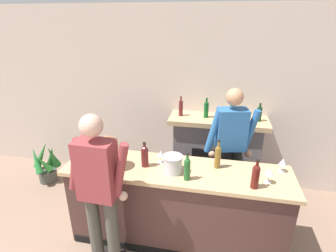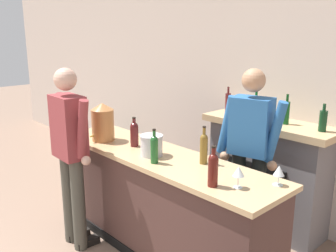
{
  "view_description": "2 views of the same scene",
  "coord_description": "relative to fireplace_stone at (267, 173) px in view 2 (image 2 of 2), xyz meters",
  "views": [
    {
      "loc": [
        0.58,
        0.21,
        2.54
      ],
      "look_at": [
        -0.01,
        3.13,
        1.32
      ],
      "focal_mm": 28.0,
      "sensor_mm": 36.0,
      "label": 1
    },
    {
      "loc": [
        2.64,
        0.51,
        2.12
      ],
      "look_at": [
        -0.01,
        2.97,
        1.18
      ],
      "focal_mm": 40.0,
      "sensor_mm": 36.0,
      "label": 2
    }
  ],
  "objects": [
    {
      "name": "person_bartender",
      "position": [
        0.17,
        -0.6,
        0.39
      ],
      "size": [
        0.65,
        0.36,
        1.79
      ],
      "color": "black",
      "rests_on": "ground_plane"
    },
    {
      "name": "copper_dispenser",
      "position": [
        -1.16,
        -1.31,
        0.59
      ],
      "size": [
        0.24,
        0.27,
        0.39
      ],
      "color": "#BE7B45",
      "rests_on": "bar_counter"
    },
    {
      "name": "wine_bottle_port_short",
      "position": [
        0.02,
        -1.06,
        0.53
      ],
      "size": [
        0.07,
        0.07,
        0.33
      ],
      "color": "brown",
      "rests_on": "bar_counter"
    },
    {
      "name": "wine_glass_front_left",
      "position": [
        -0.61,
        -1.09,
        0.5
      ],
      "size": [
        0.08,
        0.08,
        0.16
      ],
      "color": "silver",
      "rests_on": "bar_counter"
    },
    {
      "name": "potted_plant_corner",
      "position": [
        -2.73,
        -0.37,
        -0.31
      ],
      "size": [
        0.47,
        0.49,
        0.69
      ],
      "color": "#464A40",
      "rests_on": "ground_plane"
    },
    {
      "name": "ice_bucket_steel",
      "position": [
        -0.45,
        -1.25,
        0.49
      ],
      "size": [
        0.21,
        0.21,
        0.19
      ],
      "color": "silver",
      "rests_on": "bar_counter"
    },
    {
      "name": "wall_back_panel",
      "position": [
        -0.6,
        0.26,
        0.76
      ],
      "size": [
        12.0,
        0.07,
        2.75
      ],
      "color": "beige",
      "rests_on": "ground_plane"
    },
    {
      "name": "person_customer",
      "position": [
        -1.08,
        -1.73,
        0.38
      ],
      "size": [
        0.66,
        0.31,
        1.79
      ],
      "color": "#46453B",
      "rests_on": "ground_plane"
    },
    {
      "name": "wine_bottle_riesling_slim",
      "position": [
        0.39,
        -1.37,
        0.53
      ],
      "size": [
        0.08,
        0.08,
        0.31
      ],
      "color": "#511712",
      "rests_on": "bar_counter"
    },
    {
      "name": "bar_counter",
      "position": [
        -0.42,
        -1.19,
        -0.11
      ],
      "size": [
        2.51,
        0.65,
        1.0
      ],
      "color": "#462C28",
      "rests_on": "ground_plane"
    },
    {
      "name": "wine_bottle_cabernet_heavy",
      "position": [
        -0.77,
        -1.19,
        0.52
      ],
      "size": [
        0.08,
        0.08,
        0.29
      ],
      "color": "#50191B",
      "rests_on": "bar_counter"
    },
    {
      "name": "wine_glass_near_bucket",
      "position": [
        0.71,
        -1.01,
        0.5
      ],
      "size": [
        0.08,
        0.08,
        0.16
      ],
      "color": "silver",
      "rests_on": "bar_counter"
    },
    {
      "name": "fireplace_stone",
      "position": [
        0.0,
        0.0,
        0.0
      ],
      "size": [
        1.42,
        0.52,
        1.5
      ],
      "color": "slate",
      "rests_on": "ground_plane"
    },
    {
      "name": "wine_bottle_burgundy_dark",
      "position": [
        -0.28,
        -1.36,
        0.52
      ],
      "size": [
        0.07,
        0.07,
        0.3
      ],
      "color": "#1F5826",
      "rests_on": "bar_counter"
    },
    {
      "name": "wine_glass_mid_counter",
      "position": [
        0.54,
        -1.26,
        0.51
      ],
      "size": [
        0.09,
        0.09,
        0.17
      ],
      "color": "silver",
      "rests_on": "bar_counter"
    }
  ]
}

